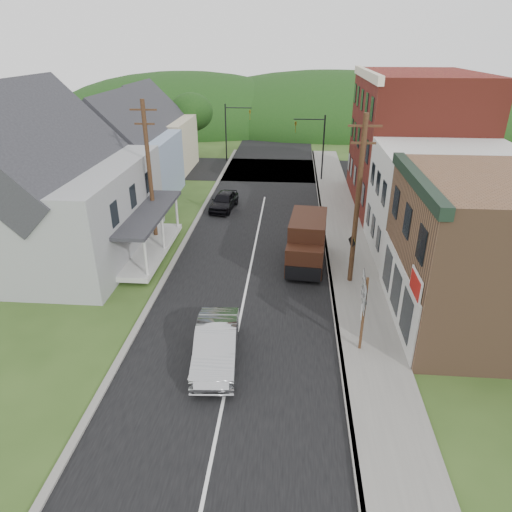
% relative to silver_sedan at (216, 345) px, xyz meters
% --- Properties ---
extents(ground, '(120.00, 120.00, 0.00)m').
position_rel_silver_sedan_xyz_m(ground, '(0.60, 3.82, -0.79)').
color(ground, '#2D4719').
rests_on(ground, ground).
extents(road, '(9.00, 90.00, 0.02)m').
position_rel_silver_sedan_xyz_m(road, '(0.60, 13.82, -0.79)').
color(road, black).
rests_on(road, ground).
extents(cross_road, '(60.00, 9.00, 0.02)m').
position_rel_silver_sedan_xyz_m(cross_road, '(0.60, 30.82, -0.79)').
color(cross_road, black).
rests_on(cross_road, ground).
extents(sidewalk_right, '(2.80, 55.00, 0.15)m').
position_rel_silver_sedan_xyz_m(sidewalk_right, '(6.50, 11.82, -0.72)').
color(sidewalk_right, slate).
rests_on(sidewalk_right, ground).
extents(curb_right, '(0.20, 55.00, 0.15)m').
position_rel_silver_sedan_xyz_m(curb_right, '(5.15, 11.82, -0.72)').
color(curb_right, slate).
rests_on(curb_right, ground).
extents(curb_left, '(0.30, 55.00, 0.12)m').
position_rel_silver_sedan_xyz_m(curb_left, '(-4.05, 11.82, -0.73)').
color(curb_left, slate).
rests_on(curb_left, ground).
extents(storefront_tan, '(8.00, 8.00, 7.00)m').
position_rel_silver_sedan_xyz_m(storefront_tan, '(11.90, 3.82, 2.71)').
color(storefront_tan, brown).
rests_on(storefront_tan, ground).
extents(storefront_white, '(8.00, 7.00, 6.50)m').
position_rel_silver_sedan_xyz_m(storefront_white, '(11.90, 11.32, 2.46)').
color(storefront_white, silver).
rests_on(storefront_white, ground).
extents(storefront_red, '(8.00, 12.00, 10.00)m').
position_rel_silver_sedan_xyz_m(storefront_red, '(11.90, 20.82, 4.21)').
color(storefront_red, maroon).
rests_on(storefront_red, ground).
extents(house_gray, '(10.20, 12.24, 8.35)m').
position_rel_silver_sedan_xyz_m(house_gray, '(-11.40, 9.82, 3.44)').
color(house_gray, gray).
rests_on(house_gray, ground).
extents(house_blue, '(7.14, 8.16, 7.28)m').
position_rel_silver_sedan_xyz_m(house_blue, '(-10.40, 20.82, 2.90)').
color(house_blue, '#8090AF').
rests_on(house_blue, ground).
extents(house_cream, '(7.14, 8.16, 7.28)m').
position_rel_silver_sedan_xyz_m(house_cream, '(-10.90, 29.82, 2.90)').
color(house_cream, beige).
rests_on(house_cream, ground).
extents(utility_pole_right, '(1.60, 0.26, 9.00)m').
position_rel_silver_sedan_xyz_m(utility_pole_right, '(6.20, 7.32, 3.87)').
color(utility_pole_right, '#472D19').
rests_on(utility_pole_right, ground).
extents(utility_pole_left, '(1.60, 0.26, 9.00)m').
position_rel_silver_sedan_xyz_m(utility_pole_left, '(-5.90, 11.82, 3.87)').
color(utility_pole_left, '#472D19').
rests_on(utility_pole_left, ground).
extents(traffic_signal_right, '(2.87, 0.20, 6.00)m').
position_rel_silver_sedan_xyz_m(traffic_signal_right, '(4.90, 27.32, 2.97)').
color(traffic_signal_right, black).
rests_on(traffic_signal_right, ground).
extents(traffic_signal_left, '(2.87, 0.20, 6.00)m').
position_rel_silver_sedan_xyz_m(traffic_signal_left, '(-3.70, 34.32, 2.97)').
color(traffic_signal_left, black).
rests_on(traffic_signal_left, ground).
extents(tree_left_b, '(4.80, 4.80, 6.94)m').
position_rel_silver_sedan_xyz_m(tree_left_b, '(-16.40, 15.82, 4.09)').
color(tree_left_b, '#382616').
rests_on(tree_left_b, ground).
extents(tree_left_c, '(5.80, 5.80, 8.41)m').
position_rel_silver_sedan_xyz_m(tree_left_c, '(-18.40, 23.82, 5.15)').
color(tree_left_c, '#382616').
rests_on(tree_left_c, ground).
extents(tree_left_d, '(4.80, 4.80, 6.94)m').
position_rel_silver_sedan_xyz_m(tree_left_d, '(-8.40, 35.82, 4.09)').
color(tree_left_d, '#382616').
rests_on(tree_left_d, ground).
extents(forested_ridge, '(90.00, 30.00, 16.00)m').
position_rel_silver_sedan_xyz_m(forested_ridge, '(0.60, 58.82, -0.79)').
color(forested_ridge, black).
rests_on(forested_ridge, ground).
extents(silver_sedan, '(2.06, 4.92, 1.58)m').
position_rel_silver_sedan_xyz_m(silver_sedan, '(0.00, 0.00, 0.00)').
color(silver_sedan, '#A0A1A5').
rests_on(silver_sedan, ground).
extents(dark_sedan, '(2.13, 4.22, 1.38)m').
position_rel_silver_sedan_xyz_m(dark_sedan, '(-2.39, 18.57, -0.10)').
color(dark_sedan, black).
rests_on(dark_sedan, ground).
extents(delivery_van, '(2.48, 5.20, 2.82)m').
position_rel_silver_sedan_xyz_m(delivery_van, '(3.84, 9.41, 0.64)').
color(delivery_van, black).
rests_on(delivery_van, ground).
extents(route_sign_cluster, '(0.24, 1.94, 3.40)m').
position_rel_silver_sedan_xyz_m(route_sign_cluster, '(5.93, 1.18, 1.56)').
color(route_sign_cluster, '#472D19').
rests_on(route_sign_cluster, sidewalk_right).
extents(warning_sign, '(0.32, 0.68, 2.68)m').
position_rel_silver_sedan_xyz_m(warning_sign, '(6.15, 7.28, 1.07)').
color(warning_sign, black).
rests_on(warning_sign, sidewalk_right).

